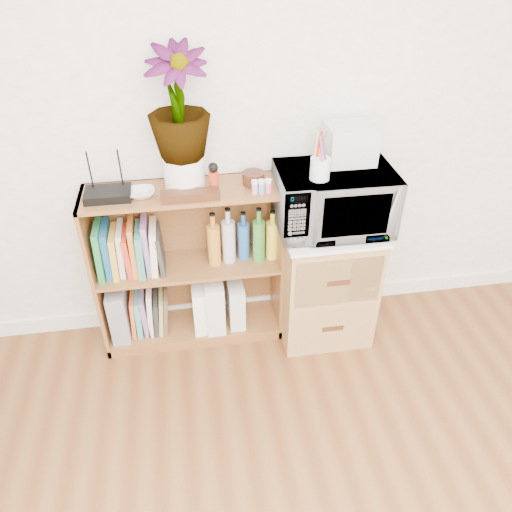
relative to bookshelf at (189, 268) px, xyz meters
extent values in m
cube|color=white|center=(0.35, 0.14, -0.42)|extent=(4.00, 0.02, 0.10)
cube|color=brown|center=(0.00, 0.00, 0.00)|extent=(1.00, 0.30, 0.95)
cube|color=#9E7542|center=(0.75, -0.08, -0.12)|extent=(0.50, 0.45, 0.70)
imported|color=white|center=(0.75, -0.08, 0.40)|extent=(0.58, 0.40, 0.32)
cylinder|color=white|center=(0.65, -0.15, 0.62)|extent=(0.09, 0.09, 0.10)
cube|color=silver|center=(0.84, 0.01, 0.66)|extent=(0.24, 0.20, 0.19)
cube|color=black|center=(-0.35, -0.02, 0.49)|extent=(0.22, 0.15, 0.04)
imported|color=silver|center=(-0.19, -0.03, 0.49)|extent=(0.13, 0.13, 0.03)
cylinder|color=white|center=(0.02, 0.02, 0.56)|extent=(0.20, 0.20, 0.17)
imported|color=#2C7031|center=(0.02, 0.02, 0.90)|extent=(0.29, 0.29, 0.51)
cube|color=#341A0E|center=(0.04, -0.10, 0.50)|extent=(0.28, 0.07, 0.04)
cylinder|color=#AB2F15|center=(0.16, -0.04, 0.53)|extent=(0.05, 0.05, 0.11)
cylinder|color=#35190E|center=(0.36, 0.01, 0.51)|extent=(0.11, 0.11, 0.06)
cube|color=pink|center=(0.38, -0.09, 0.51)|extent=(0.12, 0.04, 0.06)
cube|color=gray|center=(-0.41, 0.00, -0.24)|extent=(0.10, 0.26, 0.33)
cube|color=white|center=(0.04, -0.01, -0.26)|extent=(0.09, 0.23, 0.29)
cube|color=silver|center=(0.12, -0.01, -0.24)|extent=(0.10, 0.26, 0.33)
cube|color=silver|center=(0.25, -0.01, -0.27)|extent=(0.09, 0.22, 0.28)
cube|color=#217C3E|center=(-0.44, 0.00, 0.17)|extent=(0.04, 0.20, 0.29)
cube|color=#17588F|center=(-0.41, 0.00, 0.16)|extent=(0.04, 0.20, 0.27)
cube|color=gold|center=(-0.37, 0.00, 0.15)|extent=(0.04, 0.20, 0.25)
cube|color=silver|center=(-0.34, 0.00, 0.15)|extent=(0.04, 0.20, 0.26)
cube|color=red|center=(-0.31, 0.00, 0.14)|extent=(0.04, 0.20, 0.24)
cube|color=orange|center=(-0.28, 0.00, 0.17)|extent=(0.03, 0.20, 0.29)
cube|color=teal|center=(-0.24, 0.00, 0.15)|extent=(0.04, 0.20, 0.26)
cube|color=#906BA1|center=(-0.21, 0.00, 0.17)|extent=(0.03, 0.20, 0.30)
cube|color=#F6E5BF|center=(-0.17, 0.00, 0.16)|extent=(0.05, 0.20, 0.26)
cube|color=#2B2B2B|center=(-0.14, 0.00, 0.14)|extent=(0.03, 0.20, 0.23)
cylinder|color=orange|center=(0.14, 0.00, 0.18)|extent=(0.07, 0.07, 0.30)
cylinder|color=silver|center=(0.22, 0.00, 0.18)|extent=(0.07, 0.07, 0.32)
cylinder|color=#2359A6|center=(0.30, 0.00, 0.16)|extent=(0.06, 0.06, 0.27)
cylinder|color=#348B32|center=(0.38, 0.00, 0.18)|extent=(0.06, 0.06, 0.32)
cylinder|color=yellow|center=(0.46, 0.00, 0.17)|extent=(0.07, 0.07, 0.28)
cube|color=#DE5D27|center=(-0.34, 0.00, -0.28)|extent=(0.04, 0.19, 0.25)
cube|color=teal|center=(-0.31, 0.00, -0.28)|extent=(0.04, 0.19, 0.25)
cube|color=slate|center=(-0.27, 0.00, -0.28)|extent=(0.04, 0.19, 0.26)
cube|color=beige|center=(-0.24, 0.00, -0.26)|extent=(0.04, 0.19, 0.30)
cube|color=#282828|center=(-0.21, 0.00, -0.29)|extent=(0.04, 0.19, 0.23)
cube|color=#9FA54C|center=(-0.19, 0.00, -0.29)|extent=(0.04, 0.19, 0.24)
cube|color=brown|center=(-0.16, 0.00, -0.28)|extent=(0.05, 0.19, 0.26)
camera|label=1|loc=(0.02, -2.21, 1.64)|focal=35.00mm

